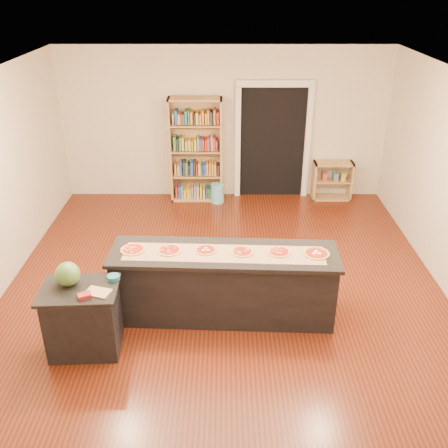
{
  "coord_description": "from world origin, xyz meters",
  "views": [
    {
      "loc": [
        0.01,
        -5.54,
        3.89
      ],
      "look_at": [
        0.0,
        0.2,
        1.0
      ],
      "focal_mm": 40.0,
      "sensor_mm": 36.0,
      "label": 1
    }
  ],
  "objects_px": {
    "side_counter": "(83,319)",
    "watermelon": "(68,274)",
    "bookshelf": "(196,151)",
    "low_shelf": "(332,181)",
    "waste_bin": "(217,193)",
    "kitchen_island": "(224,284)"
  },
  "relations": [
    {
      "from": "side_counter",
      "to": "watermelon",
      "type": "bearing_deg",
      "value": 144.79
    },
    {
      "from": "bookshelf",
      "to": "low_shelf",
      "type": "xyz_separation_m",
      "value": [
        2.57,
        0.01,
        -0.6
      ]
    },
    {
      "from": "side_counter",
      "to": "waste_bin",
      "type": "bearing_deg",
      "value": 67.72
    },
    {
      "from": "side_counter",
      "to": "watermelon",
      "type": "height_order",
      "value": "watermelon"
    },
    {
      "from": "bookshelf",
      "to": "watermelon",
      "type": "relative_size",
      "value": 7.18
    },
    {
      "from": "kitchen_island",
      "to": "low_shelf",
      "type": "distance_m",
      "value": 4.2
    },
    {
      "from": "waste_bin",
      "to": "kitchen_island",
      "type": "bearing_deg",
      "value": -87.89
    },
    {
      "from": "low_shelf",
      "to": "waste_bin",
      "type": "distance_m",
      "value": 2.19
    },
    {
      "from": "waste_bin",
      "to": "watermelon",
      "type": "xyz_separation_m",
      "value": [
        -1.57,
        -4.06,
        0.78
      ]
    },
    {
      "from": "kitchen_island",
      "to": "waste_bin",
      "type": "height_order",
      "value": "kitchen_island"
    },
    {
      "from": "kitchen_island",
      "to": "side_counter",
      "type": "bearing_deg",
      "value": -155.01
    },
    {
      "from": "side_counter",
      "to": "bookshelf",
      "type": "distance_m",
      "value": 4.46
    },
    {
      "from": "kitchen_island",
      "to": "watermelon",
      "type": "xyz_separation_m",
      "value": [
        -1.7,
        -0.58,
        0.51
      ]
    },
    {
      "from": "kitchen_island",
      "to": "bookshelf",
      "type": "relative_size",
      "value": 1.42
    },
    {
      "from": "kitchen_island",
      "to": "bookshelf",
      "type": "xyz_separation_m",
      "value": [
        -0.52,
        3.65,
        0.51
      ]
    },
    {
      "from": "side_counter",
      "to": "low_shelf",
      "type": "height_order",
      "value": "side_counter"
    },
    {
      "from": "kitchen_island",
      "to": "waste_bin",
      "type": "distance_m",
      "value": 3.5
    },
    {
      "from": "side_counter",
      "to": "waste_bin",
      "type": "height_order",
      "value": "side_counter"
    },
    {
      "from": "bookshelf",
      "to": "low_shelf",
      "type": "bearing_deg",
      "value": 0.32
    },
    {
      "from": "side_counter",
      "to": "bookshelf",
      "type": "relative_size",
      "value": 0.43
    },
    {
      "from": "low_shelf",
      "to": "watermelon",
      "type": "distance_m",
      "value": 5.69
    },
    {
      "from": "low_shelf",
      "to": "kitchen_island",
      "type": "bearing_deg",
      "value": -119.21
    }
  ]
}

